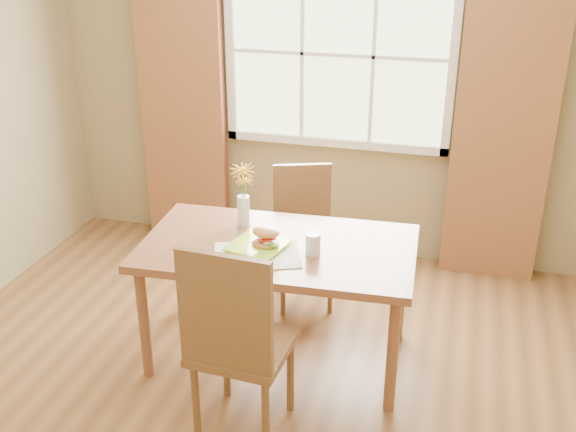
# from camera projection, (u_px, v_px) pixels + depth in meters

# --- Properties ---
(room) EXTENTS (4.24, 3.84, 2.74)m
(room) POSITION_uv_depth(u_px,v_px,m) (256.00, 165.00, 3.06)
(room) COLOR brown
(room) RESTS_ON ground
(window) EXTENTS (1.62, 0.06, 1.32)m
(window) POSITION_uv_depth(u_px,v_px,m) (338.00, 55.00, 4.65)
(window) COLOR beige
(window) RESTS_ON room
(curtain_left) EXTENTS (0.65, 0.08, 2.20)m
(curtain_left) POSITION_uv_depth(u_px,v_px,m) (182.00, 103.00, 5.01)
(curtain_left) COLOR maroon
(curtain_left) RESTS_ON room
(curtain_right) EXTENTS (0.65, 0.08, 2.20)m
(curtain_right) POSITION_uv_depth(u_px,v_px,m) (504.00, 127.00, 4.46)
(curtain_right) COLOR maroon
(curtain_right) RESTS_ON room
(dining_table) EXTENTS (1.54, 0.92, 0.73)m
(dining_table) POSITION_uv_depth(u_px,v_px,m) (278.00, 256.00, 3.73)
(dining_table) COLOR brown
(dining_table) RESTS_ON room
(chair_near) EXTENTS (0.47, 0.47, 1.07)m
(chair_near) POSITION_uv_depth(u_px,v_px,m) (235.00, 338.00, 3.14)
(chair_near) COLOR brown
(chair_near) RESTS_ON room
(chair_far) EXTENTS (0.49, 0.49, 0.91)m
(chair_far) POSITION_uv_depth(u_px,v_px,m) (303.00, 229.00, 4.41)
(chair_far) COLOR brown
(chair_far) RESTS_ON room
(placemat) EXTENTS (0.54, 0.47, 0.01)m
(placemat) POSITION_uv_depth(u_px,v_px,m) (257.00, 255.00, 3.58)
(placemat) COLOR beige
(placemat) RESTS_ON dining_table
(plate) EXTENTS (0.33, 0.33, 0.01)m
(plate) POSITION_uv_depth(u_px,v_px,m) (258.00, 247.00, 3.64)
(plate) COLOR #A7DC37
(plate) RESTS_ON placemat
(croissant_sandwich) EXTENTS (0.17, 0.11, 0.12)m
(croissant_sandwich) POSITION_uv_depth(u_px,v_px,m) (266.00, 238.00, 3.60)
(croissant_sandwich) COLOR #C78F44
(croissant_sandwich) RESTS_ON plate
(water_glass) EXTENTS (0.08, 0.08, 0.12)m
(water_glass) POSITION_uv_depth(u_px,v_px,m) (313.00, 245.00, 3.57)
(water_glass) COLOR silver
(water_glass) RESTS_ON dining_table
(flower_vase) EXTENTS (0.15, 0.15, 0.37)m
(flower_vase) POSITION_uv_depth(u_px,v_px,m) (243.00, 190.00, 3.85)
(flower_vase) COLOR silver
(flower_vase) RESTS_ON dining_table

